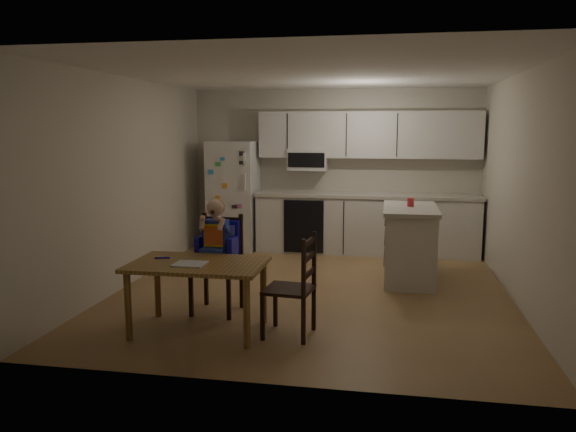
# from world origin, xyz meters

# --- Properties ---
(room) EXTENTS (4.52, 5.01, 2.51)m
(room) POSITION_xyz_m (0.00, 0.48, 1.25)
(room) COLOR #916945
(room) RESTS_ON ground
(refrigerator) EXTENTS (0.72, 0.70, 1.70)m
(refrigerator) POSITION_xyz_m (-1.55, 2.15, 0.85)
(refrigerator) COLOR silver
(refrigerator) RESTS_ON ground
(kitchen_run) EXTENTS (3.37, 0.62, 2.15)m
(kitchen_run) POSITION_xyz_m (0.50, 2.24, 0.88)
(kitchen_run) COLOR silver
(kitchen_run) RESTS_ON ground
(kitchen_island) EXTENTS (0.66, 1.26, 0.93)m
(kitchen_island) POSITION_xyz_m (1.13, 0.70, 0.47)
(kitchen_island) COLOR silver
(kitchen_island) RESTS_ON ground
(red_cup) EXTENTS (0.08, 0.08, 0.11)m
(red_cup) POSITION_xyz_m (1.13, 0.75, 0.98)
(red_cup) COLOR red
(red_cup) RESTS_ON kitchen_island
(dining_table) EXTENTS (1.24, 0.80, 0.66)m
(dining_table) POSITION_xyz_m (-0.87, -1.52, 0.57)
(dining_table) COLOR brown
(dining_table) RESTS_ON ground
(napkin) EXTENTS (0.28, 0.25, 0.01)m
(napkin) POSITION_xyz_m (-0.91, -1.61, 0.67)
(napkin) COLOR silver
(napkin) RESTS_ON dining_table
(toddler_spoon) EXTENTS (0.12, 0.06, 0.02)m
(toddler_spoon) POSITION_xyz_m (-1.27, -1.43, 0.67)
(toddler_spoon) COLOR #1812BD
(toddler_spoon) RESTS_ON dining_table
(chair_booster) EXTENTS (0.47, 0.47, 1.19)m
(chair_booster) POSITION_xyz_m (-0.86, -0.90, 0.72)
(chair_booster) COLOR black
(chair_booster) RESTS_ON ground
(chair_side) EXTENTS (0.46, 0.46, 0.95)m
(chair_side) POSITION_xyz_m (0.08, -1.48, 0.54)
(chair_side) COLOR black
(chair_side) RESTS_ON ground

